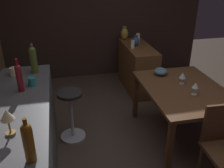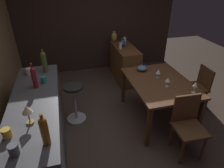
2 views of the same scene
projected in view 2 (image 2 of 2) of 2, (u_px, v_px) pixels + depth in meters
name	position (u px, v px, depth m)	size (l,w,h in m)	color
ground_plane	(134.00, 127.00, 3.30)	(9.00, 9.00, 0.00)	#47382D
wall_side_right	(89.00, 19.00, 4.71)	(0.10, 4.40, 2.60)	#33231E
dining_table	(159.00, 86.00, 3.22)	(1.29, 0.96, 0.74)	#56351E
kitchen_counter	(40.00, 127.00, 2.66)	(2.10, 0.60, 0.90)	#4C4C51
sideboard_cabinet	(124.00, 63.00, 4.61)	(1.10, 0.44, 0.82)	brown
chair_near_window	(188.00, 124.00, 2.66)	(0.42, 0.42, 0.89)	#56351E
chair_by_doorway	(198.00, 86.00, 3.59)	(0.42, 0.42, 0.82)	#56351E
bar_stool	(75.00, 102.00, 3.30)	(0.34, 0.34, 0.69)	#262323
wine_glass_left	(195.00, 85.00, 2.81)	(0.07, 0.07, 0.18)	silver
wine_glass_right	(158.00, 72.00, 3.24)	(0.08, 0.08, 0.15)	silver
wine_glass_center	(168.00, 80.00, 2.98)	(0.08, 0.08, 0.15)	silver
fruit_bowl	(142.00, 68.00, 3.50)	(0.18, 0.18, 0.10)	slate
wine_bottle_ruby	(34.00, 77.00, 2.62)	(0.07, 0.07, 0.37)	maroon
wine_bottle_amber	(44.00, 130.00, 1.73)	(0.08, 0.08, 0.34)	#8C5114
wine_bottle_olive	(44.00, 61.00, 3.03)	(0.08, 0.08, 0.37)	#475623
cup_mustard	(7.00, 133.00, 1.86)	(0.12, 0.09, 0.10)	gold
cup_cream	(29.00, 71.00, 3.02)	(0.12, 0.09, 0.10)	beige
cup_teal	(44.00, 80.00, 2.80)	(0.12, 0.08, 0.10)	teal
cup_slate	(14.00, 150.00, 1.68)	(0.12, 0.09, 0.11)	#515660
counter_lamp	(27.00, 111.00, 1.98)	(0.11, 0.11, 0.23)	#A58447
pillar_candle_tall	(124.00, 41.00, 4.52)	(0.07, 0.07, 0.20)	white
pillar_candle_short	(120.00, 46.00, 4.27)	(0.07, 0.07, 0.16)	white
vase_ceramic_blue	(123.00, 43.00, 4.37)	(0.12, 0.12, 0.19)	#334C8C
vase_brass	(114.00, 37.00, 4.69)	(0.14, 0.14, 0.25)	#B78C38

